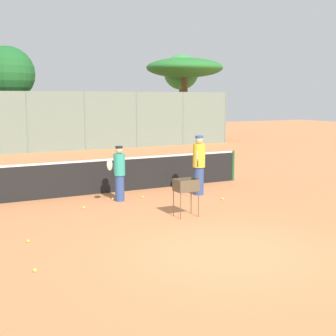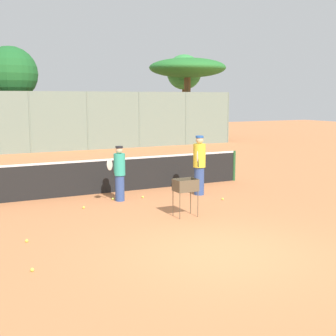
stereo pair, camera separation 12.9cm
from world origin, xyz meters
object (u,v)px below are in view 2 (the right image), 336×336
(player_white_outfit, at_px, (119,173))
(player_red_cap, at_px, (199,164))
(tennis_net, at_px, (107,175))
(ball_cart, at_px, (185,188))

(player_white_outfit, bearing_deg, player_red_cap, 135.27)
(tennis_net, xyz_separation_m, player_red_cap, (2.38, -1.55, 0.38))
(player_red_cap, relative_size, ball_cart, 1.90)
(tennis_net, height_order, player_red_cap, player_red_cap)
(player_white_outfit, relative_size, ball_cart, 1.67)
(player_white_outfit, bearing_deg, ball_cart, 70.64)
(player_white_outfit, relative_size, player_red_cap, 0.88)
(tennis_net, bearing_deg, player_red_cap, -32.98)
(player_white_outfit, height_order, player_red_cap, player_red_cap)
(player_red_cap, bearing_deg, player_white_outfit, -59.95)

